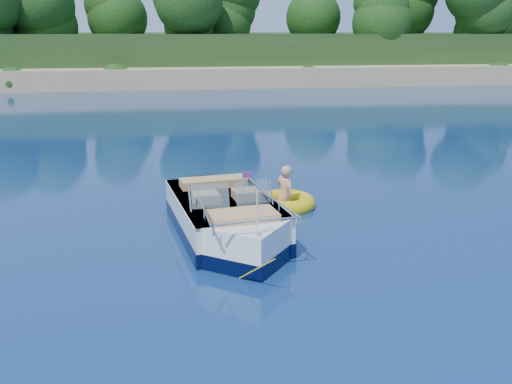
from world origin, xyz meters
TOP-DOWN VIEW (x-y plane):
  - ground at (0.00, 0.00)m, footprint 160.00×160.00m
  - shoreline at (0.00, 63.77)m, footprint 170.00×59.00m
  - treeline at (0.04, 41.01)m, footprint 150.00×7.12m
  - motorboat at (-3.15, 2.32)m, footprint 2.45×5.52m
  - tow_tube at (-1.48, 4.35)m, footprint 1.90×1.90m
  - boy at (-1.54, 4.25)m, footprint 0.76×0.89m

SIDE VIEW (x-z plane):
  - ground at x=0.00m, z-range 0.00..0.00m
  - boy at x=-1.54m, z-range -0.81..0.81m
  - tow_tube at x=-1.48m, z-range -0.10..0.30m
  - motorboat at x=-3.15m, z-range -0.56..1.28m
  - shoreline at x=0.00m, z-range -2.02..3.98m
  - treeline at x=0.04m, z-range 1.45..9.64m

